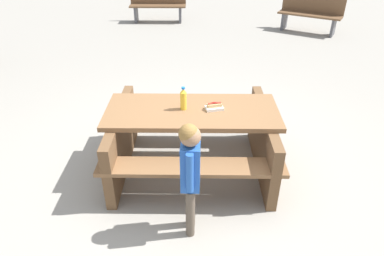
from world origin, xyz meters
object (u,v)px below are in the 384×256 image
at_px(soda_bottle, 183,99).
at_px(park_bench_near, 310,13).
at_px(child_in_coat, 190,167).
at_px(park_bench_mid, 158,4).
at_px(picnic_table, 192,134).
at_px(hotdog_tray, 214,107).

relative_size(soda_bottle, park_bench_near, 0.18).
distance_m(soda_bottle, park_bench_near, 6.28).
bearing_deg(child_in_coat, park_bench_mid, 87.33).
xyz_separation_m(park_bench_near, park_bench_mid, (-3.60, 1.64, 0.00)).
bearing_deg(picnic_table, park_bench_near, 52.70).
bearing_deg(child_in_coat, park_bench_near, 56.10).
relative_size(soda_bottle, hotdog_tray, 1.34).
bearing_deg(park_bench_mid, park_bench_near, -24.51).
bearing_deg(child_in_coat, soda_bottle, 84.90).
bearing_deg(child_in_coat, hotdog_tray, 65.72).
xyz_separation_m(child_in_coat, park_bench_mid, (0.35, 7.51, -0.27)).
distance_m(hotdog_tray, park_bench_near, 6.13).
bearing_deg(soda_bottle, park_bench_near, 51.94).
height_order(picnic_table, park_bench_mid, park_bench_mid).
distance_m(soda_bottle, park_bench_mid, 6.59).
bearing_deg(picnic_table, soda_bottle, 162.88).
height_order(picnic_table, park_bench_near, park_bench_near).
xyz_separation_m(soda_bottle, park_bench_mid, (0.27, 6.57, -0.42)).
bearing_deg(soda_bottle, child_in_coat, -95.10).
bearing_deg(park_bench_near, park_bench_mid, 155.49).
relative_size(child_in_coat, park_bench_mid, 0.72).
xyz_separation_m(picnic_table, park_bench_near, (3.78, 4.96, 0.00)).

